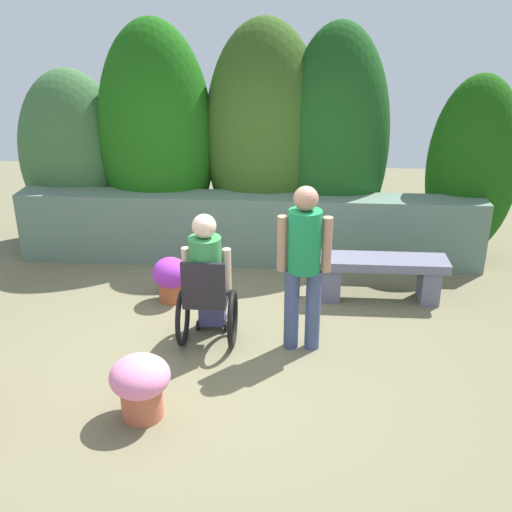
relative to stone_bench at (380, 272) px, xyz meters
The scene contains 8 objects.
ground_plane 1.94m from the stone_bench, 142.80° to the right, with size 13.60×13.60×0.00m, color #6D674A.
stone_retaining_wall 1.79m from the stone_bench, 148.37° to the left, with size 5.72×0.44×0.87m, color slate.
hedge_backdrop 2.46m from the stone_bench, 139.11° to the left, with size 6.41×1.18×2.90m.
stone_bench is the anchor object (origin of this frame).
person_in_wheelchair 2.06m from the stone_bench, 149.12° to the right, with size 0.53×0.66×1.33m.
person_standing_companion 1.50m from the stone_bench, 128.32° to the right, with size 0.49×0.30×1.60m.
flower_pot_purple_near 2.29m from the stone_bench, behind, with size 0.39×0.39×0.50m.
flower_pot_terracotta_by_wall 3.07m from the stone_bench, 133.60° to the right, with size 0.48×0.48×0.53m.
Camera 1 is at (0.60, -5.04, 3.13)m, focal length 43.22 mm.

